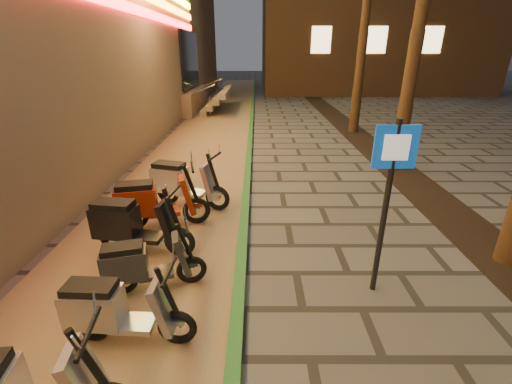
{
  "coord_description": "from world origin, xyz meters",
  "views": [
    {
      "loc": [
        -0.64,
        -2.92,
        3.32
      ],
      "look_at": [
        -0.65,
        2.18,
        1.2
      ],
      "focal_mm": 24.0,
      "sensor_mm": 36.0,
      "label": 1
    }
  ],
  "objects_px": {
    "scooter_6": "(142,264)",
    "scooter_8": "(151,202)",
    "scooter_5": "(114,310)",
    "scooter_7": "(131,225)",
    "scooter_9": "(181,182)",
    "pedestrian_sign": "(389,187)"
  },
  "relations": [
    {
      "from": "pedestrian_sign",
      "to": "scooter_9",
      "type": "distance_m",
      "value": 4.71
    },
    {
      "from": "scooter_7",
      "to": "scooter_8",
      "type": "relative_size",
      "value": 0.98
    },
    {
      "from": "scooter_7",
      "to": "scooter_9",
      "type": "bearing_deg",
      "value": 84.9
    },
    {
      "from": "scooter_5",
      "to": "scooter_7",
      "type": "relative_size",
      "value": 0.86
    },
    {
      "from": "scooter_6",
      "to": "scooter_9",
      "type": "xyz_separation_m",
      "value": [
        -0.04,
        3.04,
        0.11
      ]
    },
    {
      "from": "pedestrian_sign",
      "to": "scooter_6",
      "type": "xyz_separation_m",
      "value": [
        -3.41,
        -0.03,
        -1.2
      ]
    },
    {
      "from": "scooter_6",
      "to": "scooter_8",
      "type": "xyz_separation_m",
      "value": [
        -0.4,
        1.96,
        0.1
      ]
    },
    {
      "from": "scooter_5",
      "to": "scooter_7",
      "type": "distance_m",
      "value": 2.07
    },
    {
      "from": "scooter_6",
      "to": "scooter_8",
      "type": "relative_size",
      "value": 0.81
    },
    {
      "from": "pedestrian_sign",
      "to": "scooter_8",
      "type": "height_order",
      "value": "pedestrian_sign"
    },
    {
      "from": "scooter_6",
      "to": "scooter_9",
      "type": "bearing_deg",
      "value": 75.62
    },
    {
      "from": "scooter_8",
      "to": "scooter_9",
      "type": "distance_m",
      "value": 1.14
    },
    {
      "from": "pedestrian_sign",
      "to": "scooter_7",
      "type": "distance_m",
      "value": 4.19
    },
    {
      "from": "scooter_9",
      "to": "scooter_6",
      "type": "bearing_deg",
      "value": -72.42
    },
    {
      "from": "scooter_6",
      "to": "scooter_9",
      "type": "distance_m",
      "value": 3.04
    },
    {
      "from": "scooter_6",
      "to": "scooter_7",
      "type": "xyz_separation_m",
      "value": [
        -0.49,
        1.04,
        0.09
      ]
    },
    {
      "from": "pedestrian_sign",
      "to": "scooter_9",
      "type": "relative_size",
      "value": 1.4
    },
    {
      "from": "scooter_7",
      "to": "scooter_8",
      "type": "xyz_separation_m",
      "value": [
        0.09,
        0.92,
        0.01
      ]
    },
    {
      "from": "pedestrian_sign",
      "to": "scooter_5",
      "type": "distance_m",
      "value": 3.76
    },
    {
      "from": "scooter_9",
      "to": "scooter_8",
      "type": "bearing_deg",
      "value": -91.84
    },
    {
      "from": "pedestrian_sign",
      "to": "scooter_7",
      "type": "bearing_deg",
      "value": 164.52
    },
    {
      "from": "scooter_6",
      "to": "scooter_9",
      "type": "relative_size",
      "value": 0.81
    }
  ]
}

